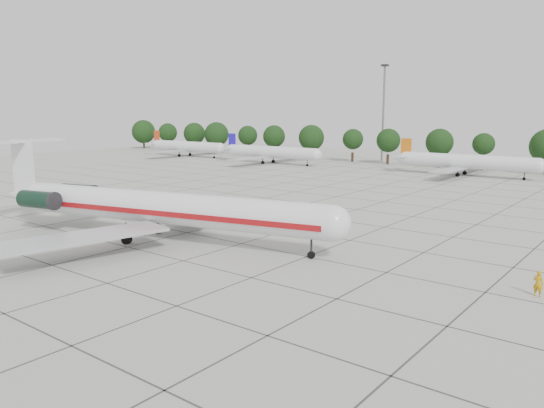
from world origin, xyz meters
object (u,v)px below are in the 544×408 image
object	(u,v)px
main_airliner	(147,206)
bg_airliner_c	(466,162)
bg_airliner_a	(186,147)
bg_airliner_b	(271,152)
ground_crew	(538,284)
floodlight_mast	(383,107)

from	to	relation	value
main_airliner	bg_airliner_c	distance (m)	76.67
bg_airliner_a	bg_airliner_b	xyz separation A→B (m)	(33.47, -2.03, 0.00)
main_airliner	bg_airliner_b	world-z (taller)	main_airliner
ground_crew	bg_airliner_b	xyz separation A→B (m)	(-76.53, 66.35, 1.95)
bg_airliner_b	ground_crew	bearing A→B (deg)	-40.92
ground_crew	bg_airliner_c	xyz separation A→B (m)	(-28.18, 70.23, 1.95)
main_airliner	bg_airliner_b	bearing A→B (deg)	105.74
bg_airliner_a	floodlight_mast	bearing A→B (deg)	22.78
main_airliner	bg_airliner_b	size ratio (longest dim) A/B	1.49
bg_airliner_a	floodlight_mast	world-z (taller)	floodlight_mast
bg_airliner_b	floodlight_mast	size ratio (longest dim) A/B	1.11
main_airliner	floodlight_mast	size ratio (longest dim) A/B	1.65
bg_airliner_b	main_airliner	bearing A→B (deg)	-60.97
bg_airliner_c	floodlight_mast	xyz separation A→B (m)	(-29.03, 20.31, 11.37)
main_airliner	ground_crew	distance (m)	36.96
bg_airliner_b	bg_airliner_c	bearing A→B (deg)	4.59
bg_airliner_a	bg_airliner_c	distance (m)	81.84
bg_airliner_b	floodlight_mast	bearing A→B (deg)	51.39
ground_crew	bg_airliner_b	bearing A→B (deg)	-36.89
ground_crew	floodlight_mast	xyz separation A→B (m)	(-57.21, 90.55, 13.32)
bg_airliner_c	ground_crew	bearing A→B (deg)	-68.14
bg_airliner_b	bg_airliner_c	distance (m)	48.51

